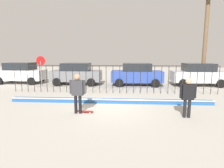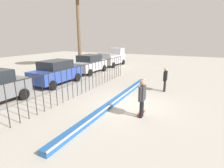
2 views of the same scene
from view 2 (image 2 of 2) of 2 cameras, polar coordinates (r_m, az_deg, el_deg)
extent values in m
plane|color=#ADA89E|center=(10.13, 5.76, -6.55)|extent=(60.00, 60.00, 0.00)
cube|color=#235699|center=(10.41, 1.12, -5.25)|extent=(11.00, 0.36, 0.22)
cylinder|color=#B2B2B7|center=(10.30, 2.03, -4.82)|extent=(11.00, 0.09, 0.09)
cylinder|color=black|center=(8.40, -30.46, -6.18)|extent=(0.04, 0.04, 1.91)
cylinder|color=black|center=(8.65, -27.92, -5.30)|extent=(0.04, 0.04, 1.91)
cylinder|color=black|center=(8.91, -25.54, -4.46)|extent=(0.04, 0.04, 1.91)
cylinder|color=black|center=(9.19, -23.30, -3.66)|extent=(0.04, 0.04, 1.91)
cylinder|color=black|center=(9.48, -21.21, -2.90)|extent=(0.04, 0.04, 1.91)
cylinder|color=black|center=(9.79, -19.24, -2.19)|extent=(0.04, 0.04, 1.91)
cylinder|color=black|center=(10.11, -17.40, -1.51)|extent=(0.04, 0.04, 1.91)
cylinder|color=black|center=(10.44, -15.67, -0.88)|extent=(0.04, 0.04, 1.91)
cylinder|color=black|center=(10.78, -14.05, -0.29)|extent=(0.04, 0.04, 1.91)
cylinder|color=black|center=(11.13, -12.53, 0.27)|extent=(0.04, 0.04, 1.91)
cylinder|color=black|center=(11.49, -11.10, 0.79)|extent=(0.04, 0.04, 1.91)
cylinder|color=black|center=(11.85, -9.76, 1.28)|extent=(0.04, 0.04, 1.91)
cylinder|color=black|center=(12.23, -8.51, 1.74)|extent=(0.04, 0.04, 1.91)
cylinder|color=black|center=(12.60, -7.32, 2.17)|extent=(0.04, 0.04, 1.91)
cylinder|color=black|center=(12.99, -6.21, 2.57)|extent=(0.04, 0.04, 1.91)
cylinder|color=black|center=(13.38, -5.16, 2.95)|extent=(0.04, 0.04, 1.91)
cylinder|color=black|center=(13.77, -4.16, 3.31)|extent=(0.04, 0.04, 1.91)
cylinder|color=black|center=(14.17, -3.23, 3.65)|extent=(0.04, 0.04, 1.91)
cylinder|color=black|center=(14.57, -2.34, 3.97)|extent=(0.04, 0.04, 1.91)
cylinder|color=black|center=(14.98, -1.50, 4.27)|extent=(0.04, 0.04, 1.91)
cylinder|color=black|center=(15.39, -0.71, 4.55)|extent=(0.04, 0.04, 1.91)
cylinder|color=black|center=(15.80, 0.05, 4.82)|extent=(0.04, 0.04, 1.91)
cylinder|color=black|center=(16.22, 0.76, 5.07)|extent=(0.04, 0.04, 1.91)
cylinder|color=black|center=(16.64, 1.45, 5.31)|extent=(0.04, 0.04, 1.91)
cylinder|color=black|center=(17.06, 2.09, 5.54)|extent=(0.04, 0.04, 1.91)
cylinder|color=black|center=(17.48, 2.71, 5.75)|extent=(0.04, 0.04, 1.91)
cube|color=black|center=(11.31, -11.33, 5.38)|extent=(14.00, 0.04, 0.04)
cylinder|color=black|center=(8.47, 9.21, -8.02)|extent=(0.14, 0.14, 0.83)
cylinder|color=black|center=(8.64, 9.60, -7.55)|extent=(0.14, 0.14, 0.83)
cube|color=#333338|center=(8.30, 9.62, -2.93)|extent=(0.51, 0.22, 0.69)
sphere|color=#A87A5B|center=(8.17, 9.77, 0.27)|extent=(0.27, 0.27, 0.27)
cylinder|color=#333338|center=(8.00, 9.02, -3.29)|extent=(0.11, 0.11, 0.61)
cylinder|color=#333338|center=(8.57, 10.21, -2.14)|extent=(0.11, 0.11, 0.61)
cube|color=#A51E19|center=(8.95, 9.27, -9.19)|extent=(0.80, 0.20, 0.02)
cylinder|color=silver|center=(9.22, 9.29, -8.70)|extent=(0.05, 0.03, 0.05)
cylinder|color=silver|center=(9.18, 10.20, -8.84)|extent=(0.05, 0.03, 0.05)
cylinder|color=silver|center=(8.74, 8.26, -10.00)|extent=(0.05, 0.03, 0.05)
cylinder|color=silver|center=(8.71, 9.22, -10.15)|extent=(0.05, 0.03, 0.05)
cylinder|color=black|center=(12.82, 16.36, -0.71)|extent=(0.13, 0.13, 0.78)
cylinder|color=black|center=(13.00, 16.50, -0.51)|extent=(0.13, 0.13, 0.78)
cube|color=black|center=(12.75, 16.66, 2.46)|extent=(0.47, 0.20, 0.64)
sphere|color=tan|center=(12.66, 16.81, 4.44)|extent=(0.25, 0.25, 0.25)
cylinder|color=black|center=(12.46, 16.45, 2.37)|extent=(0.10, 0.10, 0.57)
cylinder|color=black|center=(13.02, 16.88, 2.84)|extent=(0.10, 0.10, 0.57)
cylinder|color=black|center=(13.52, -31.35, -1.72)|extent=(0.68, 0.22, 0.68)
cylinder|color=black|center=(12.00, -26.33, -2.93)|extent=(0.68, 0.22, 0.68)
cube|color=#2D479E|center=(15.00, -17.32, 2.99)|extent=(4.30, 1.90, 0.90)
cube|color=#1E2328|center=(14.88, -17.55, 5.93)|extent=(2.37, 1.71, 0.66)
cylinder|color=black|center=(16.78, -16.23, 2.67)|extent=(0.68, 0.22, 0.68)
cylinder|color=black|center=(15.59, -10.99, 2.11)|extent=(0.68, 0.22, 0.68)
cylinder|color=black|center=(14.79, -23.72, 0.45)|extent=(0.68, 0.22, 0.68)
cylinder|color=black|center=(13.43, -18.39, -0.39)|extent=(0.68, 0.22, 0.68)
cube|color=#B7BABF|center=(19.11, -7.15, 5.92)|extent=(4.30, 1.90, 0.90)
cube|color=#1E2328|center=(19.01, -7.23, 8.24)|extent=(2.37, 1.71, 0.66)
cylinder|color=black|center=(20.90, -7.15, 5.42)|extent=(0.68, 0.22, 0.68)
cylinder|color=black|center=(19.95, -2.53, 5.08)|extent=(0.68, 0.22, 0.68)
cylinder|color=black|center=(18.55, -12.03, 4.04)|extent=(0.68, 0.22, 0.68)
cylinder|color=black|center=(17.47, -7.07, 3.61)|extent=(0.68, 0.22, 0.68)
cube|color=#B7B7BC|center=(23.94, 0.04, 8.02)|extent=(4.70, 1.90, 1.10)
cube|color=#B7B7BC|center=(25.16, 1.50, 10.51)|extent=(1.50, 1.75, 0.80)
cube|color=#B7B7BC|center=(21.83, -2.59, 9.29)|extent=(0.12, 1.75, 0.36)
cylinder|color=black|center=(25.85, -0.32, 7.28)|extent=(0.68, 0.22, 0.68)
cylinder|color=black|center=(25.08, 3.61, 7.03)|extent=(0.68, 0.22, 0.68)
cylinder|color=black|center=(23.04, -3.83, 6.35)|extent=(0.68, 0.22, 0.68)
cylinder|color=black|center=(22.18, 0.47, 6.06)|extent=(0.68, 0.22, 0.68)
cylinder|color=brown|center=(21.09, -10.49, 14.86)|extent=(0.36, 0.36, 7.63)
camera|label=1|loc=(11.43, 56.68, 3.00)|focal=29.95mm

